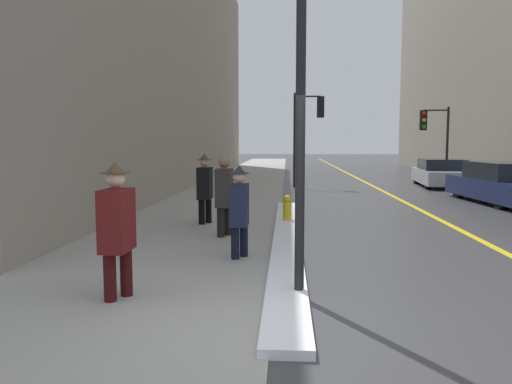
% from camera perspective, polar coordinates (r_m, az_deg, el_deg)
% --- Properties ---
extents(ground_plane, '(160.00, 160.00, 0.00)m').
position_cam_1_polar(ground_plane, '(5.28, 1.70, -15.86)').
color(ground_plane, '#38383A').
extents(sidewalk_slab, '(4.00, 80.00, 0.01)m').
position_cam_1_polar(sidewalk_slab, '(20.11, -2.60, 0.16)').
color(sidewalk_slab, '#9E9B93').
rests_on(sidewalk_slab, ground).
extents(road_centre_stripe, '(0.16, 80.00, 0.00)m').
position_cam_1_polar(road_centre_stripe, '(20.37, 14.43, 0.04)').
color(road_centre_stripe, gold).
rests_on(road_centre_stripe, ground).
extents(snow_bank_curb, '(0.53, 10.94, 0.10)m').
position_cam_1_polar(snow_bank_curb, '(9.92, 3.53, -5.30)').
color(snow_bank_curb, white).
rests_on(snow_bank_curb, ground).
extents(building_facade_left, '(6.00, 36.00, 13.41)m').
position_cam_1_polar(building_facade_left, '(26.35, -12.76, 15.95)').
color(building_facade_left, gray).
rests_on(building_facade_left, ground).
extents(lamp_post, '(0.28, 0.28, 4.57)m').
position_cam_1_polar(lamp_post, '(6.17, 5.15, 13.29)').
color(lamp_post, black).
rests_on(lamp_post, ground).
extents(traffic_light_near, '(1.31, 0.32, 4.05)m').
position_cam_1_polar(traffic_light_near, '(21.73, 6.20, 8.26)').
color(traffic_light_near, black).
rests_on(traffic_light_near, ground).
extents(traffic_light_far, '(1.31, 0.32, 3.54)m').
position_cam_1_polar(traffic_light_far, '(24.08, 19.50, 6.82)').
color(traffic_light_far, black).
rests_on(traffic_light_far, ground).
extents(pedestrian_in_glasses, '(0.37, 0.74, 1.72)m').
position_cam_1_polar(pedestrian_in_glasses, '(6.35, -15.58, -3.62)').
color(pedestrian_in_glasses, '#340C0C').
rests_on(pedestrian_in_glasses, ground).
extents(pedestrian_in_fedora, '(0.33, 0.49, 1.56)m').
position_cam_1_polar(pedestrian_in_fedora, '(8.29, -1.91, -1.82)').
color(pedestrian_in_fedora, black).
rests_on(pedestrian_in_fedora, ground).
extents(pedestrian_trailing, '(0.33, 0.75, 1.66)m').
position_cam_1_polar(pedestrian_trailing, '(10.25, -3.63, -0.03)').
color(pedestrian_trailing, black).
rests_on(pedestrian_trailing, ground).
extents(pedestrian_with_shoulder_bag, '(0.36, 0.73, 1.69)m').
position_cam_1_polar(pedestrian_with_shoulder_bag, '(11.89, -5.86, 0.73)').
color(pedestrian_with_shoulder_bag, black).
rests_on(pedestrian_with_shoulder_bag, ground).
extents(parked_car_navy, '(2.04, 4.89, 1.32)m').
position_cam_1_polar(parked_car_navy, '(17.73, 26.24, 0.81)').
color(parked_car_navy, navy).
rests_on(parked_car_navy, ground).
extents(parked_car_silver, '(2.26, 4.59, 1.22)m').
position_cam_1_polar(parked_car_silver, '(23.59, 20.39, 2.02)').
color(parked_car_silver, '#B2B2B7').
rests_on(parked_car_silver, ground).
extents(fire_hydrant, '(0.20, 0.20, 0.70)m').
position_cam_1_polar(fire_hydrant, '(11.87, 3.58, -2.04)').
color(fire_hydrant, gold).
rests_on(fire_hydrant, ground).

